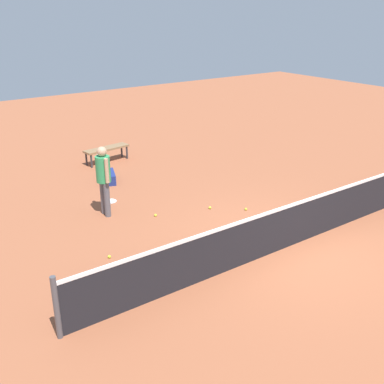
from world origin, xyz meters
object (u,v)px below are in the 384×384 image
object	(u,v)px
player_near_side	(103,175)
tennis_ball_near_player	(285,220)
tennis_racket_near_player	(110,202)
tennis_ball_stray_right	(155,215)
tennis_ball_midcourt	(228,250)
tennis_ball_baseline	(109,257)
equipment_bag	(110,176)
courtside_bench	(107,150)
tennis_ball_by_net	(210,208)
tennis_ball_stray_left	(246,209)

from	to	relation	value
player_near_side	tennis_ball_near_player	world-z (taller)	player_near_side
tennis_racket_near_player	tennis_ball_stray_right	world-z (taller)	tennis_ball_stray_right
tennis_ball_midcourt	tennis_ball_baseline	world-z (taller)	same
tennis_ball_stray_right	equipment_bag	size ratio (longest dim) A/B	0.08
courtside_bench	tennis_ball_near_player	bearing A→B (deg)	102.30
tennis_racket_near_player	tennis_ball_by_net	xyz separation A→B (m)	(-1.82, 1.82, 0.02)
tennis_racket_near_player	tennis_ball_midcourt	world-z (taller)	tennis_ball_midcourt
tennis_racket_near_player	tennis_ball_stray_right	bearing A→B (deg)	108.96
tennis_ball_baseline	tennis_ball_midcourt	bearing A→B (deg)	151.28
tennis_ball_baseline	courtside_bench	xyz separation A→B (m)	(-2.69, -5.63, 0.38)
tennis_racket_near_player	courtside_bench	distance (m)	3.39
tennis_ball_by_net	equipment_bag	size ratio (longest dim) A/B	0.08
tennis_ball_baseline	equipment_bag	size ratio (longest dim) A/B	0.08
tennis_ball_near_player	tennis_ball_midcourt	world-z (taller)	same
tennis_ball_baseline	courtside_bench	size ratio (longest dim) A/B	0.04
tennis_ball_baseline	equipment_bag	distance (m)	4.45
tennis_racket_near_player	tennis_ball_near_player	size ratio (longest dim) A/B	8.64
tennis_racket_near_player	tennis_ball_by_net	world-z (taller)	tennis_ball_by_net
tennis_ball_near_player	tennis_ball_stray_left	world-z (taller)	same
tennis_ball_near_player	tennis_ball_by_net	world-z (taller)	same
tennis_ball_stray_right	tennis_ball_stray_left	bearing A→B (deg)	153.65
courtside_bench	equipment_bag	bearing A→B (deg)	66.21
tennis_ball_stray_right	player_near_side	bearing A→B (deg)	-40.68
courtside_bench	equipment_bag	size ratio (longest dim) A/B	1.82
tennis_racket_near_player	tennis_ball_near_player	distance (m)	4.42
tennis_ball_near_player	equipment_bag	size ratio (longest dim) A/B	0.08
courtside_bench	tennis_racket_near_player	bearing A→B (deg)	65.34
tennis_racket_near_player	player_near_side	bearing A→B (deg)	56.71
tennis_ball_baseline	tennis_ball_stray_right	size ratio (longest dim) A/B	1.00
tennis_ball_by_net	tennis_ball_stray_left	world-z (taller)	same
tennis_ball_midcourt	player_near_side	bearing A→B (deg)	-68.10
player_near_side	tennis_ball_baseline	xyz separation A→B (m)	(0.87, 1.94, -0.98)
tennis_ball_stray_right	equipment_bag	world-z (taller)	equipment_bag
tennis_ball_near_player	tennis_ball_stray_left	size ratio (longest dim) A/B	1.00
player_near_side	tennis_ball_stray_right	distance (m)	1.55
player_near_side	tennis_ball_stray_left	world-z (taller)	player_near_side
player_near_side	tennis_racket_near_player	xyz separation A→B (m)	(-0.42, -0.64, -1.00)
tennis_ball_midcourt	tennis_racket_near_player	bearing A→B (deg)	-77.55
tennis_racket_near_player	tennis_ball_midcourt	xyz separation A→B (m)	(-0.82, 3.74, 0.02)
tennis_ball_near_player	tennis_ball_midcourt	bearing A→B (deg)	9.37
player_near_side	tennis_ball_stray_left	size ratio (longest dim) A/B	25.76
tennis_ball_near_player	courtside_bench	world-z (taller)	courtside_bench
tennis_ball_stray_left	tennis_ball_midcourt	bearing A→B (deg)	38.62
tennis_ball_midcourt	tennis_ball_baseline	bearing A→B (deg)	-28.72
player_near_side	tennis_ball_by_net	world-z (taller)	player_near_side
player_near_side	equipment_bag	size ratio (longest dim) A/B	2.01
tennis_ball_midcourt	tennis_ball_baseline	size ratio (longest dim) A/B	1.00
player_near_side	tennis_ball_stray_right	bearing A→B (deg)	139.32
tennis_ball_by_net	courtside_bench	size ratio (longest dim) A/B	0.04
tennis_ball_midcourt	tennis_ball_stray_left	world-z (taller)	same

